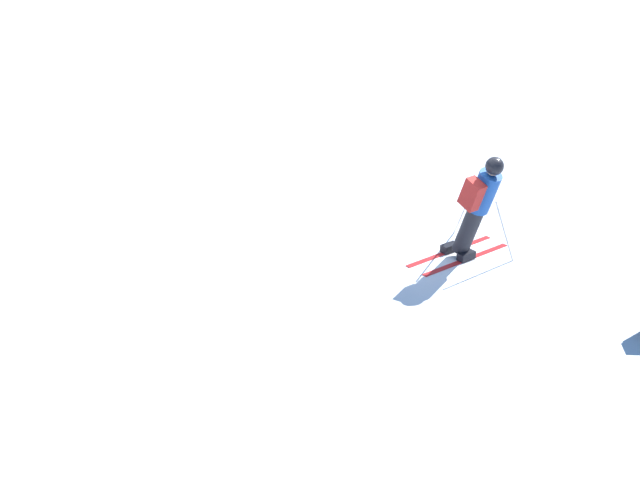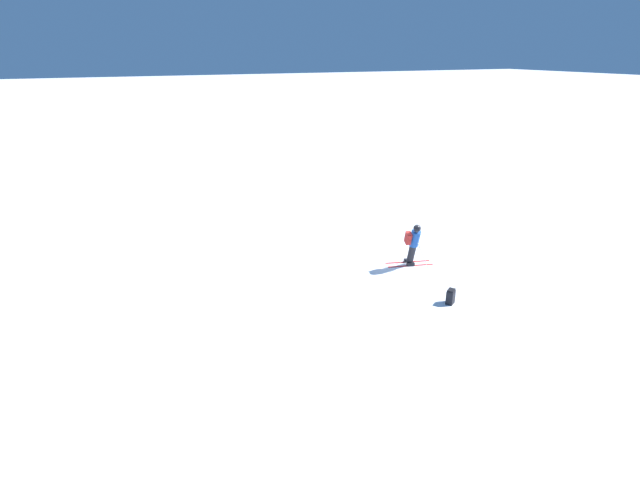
% 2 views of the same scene
% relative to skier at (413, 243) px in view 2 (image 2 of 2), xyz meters
% --- Properties ---
extents(ground_plane, '(300.00, 300.00, 0.00)m').
position_rel_skier_xyz_m(ground_plane, '(0.58, -0.12, -1.00)').
color(ground_plane, white).
extents(skier, '(1.24, 1.81, 1.83)m').
position_rel_skier_xyz_m(skier, '(0.00, 0.00, 0.00)').
color(skier, red).
rests_on(skier, ground).
extents(spare_backpack, '(0.35, 0.37, 0.50)m').
position_rel_skier_xyz_m(spare_backpack, '(-2.86, 0.47, -0.76)').
color(spare_backpack, black).
rests_on(spare_backpack, ground).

